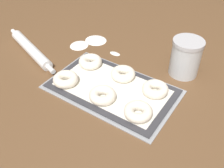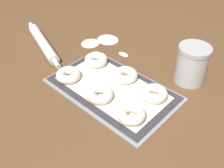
{
  "view_description": "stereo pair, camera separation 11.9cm",
  "coord_description": "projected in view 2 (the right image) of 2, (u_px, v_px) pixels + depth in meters",
  "views": [
    {
      "loc": [
        0.41,
        -0.62,
        0.66
      ],
      "look_at": [
        -0.01,
        0.01,
        0.03
      ],
      "focal_mm": 42.0,
      "sensor_mm": 36.0,
      "label": 1
    },
    {
      "loc": [
        0.5,
        -0.54,
        0.66
      ],
      "look_at": [
        -0.01,
        0.01,
        0.03
      ],
      "focal_mm": 42.0,
      "sensor_mm": 36.0,
      "label": 2
    }
  ],
  "objects": [
    {
      "name": "bagel_back_right",
      "position": [
        154.0,
        94.0,
        0.95
      ],
      "size": [
        0.1,
        0.1,
        0.04
      ],
      "color": "silver",
      "rests_on": "baking_mat"
    },
    {
      "name": "bagel_front_right",
      "position": [
        131.0,
        114.0,
        0.87
      ],
      "size": [
        0.1,
        0.1,
        0.04
      ],
      "color": "silver",
      "rests_on": "baking_mat"
    },
    {
      "name": "bagel_front_left",
      "position": [
        68.0,
        75.0,
        1.03
      ],
      "size": [
        0.1,
        0.1,
        0.04
      ],
      "color": "silver",
      "rests_on": "baking_mat"
    },
    {
      "name": "flour_canister",
      "position": [
        192.0,
        64.0,
        1.01
      ],
      "size": [
        0.12,
        0.12,
        0.15
      ],
      "color": "silver",
      "rests_on": "ground_plane"
    },
    {
      "name": "flour_patch_near",
      "position": [
        108.0,
        39.0,
        1.3
      ],
      "size": [
        0.11,
        0.1,
        0.0
      ],
      "color": "white",
      "rests_on": "ground_plane"
    },
    {
      "name": "bagel_back_left",
      "position": [
        96.0,
        60.0,
        1.11
      ],
      "size": [
        0.1,
        0.1,
        0.04
      ],
      "color": "silver",
      "rests_on": "baking_mat"
    },
    {
      "name": "bagel_back_center",
      "position": [
        125.0,
        75.0,
        1.03
      ],
      "size": [
        0.1,
        0.1,
        0.04
      ],
      "color": "silver",
      "rests_on": "baking_mat"
    },
    {
      "name": "rolling_pin",
      "position": [
        43.0,
        43.0,
        1.23
      ],
      "size": [
        0.42,
        0.16,
        0.05
      ],
      "color": "silver",
      "rests_on": "ground_plane"
    },
    {
      "name": "flour_patch_side",
      "position": [
        123.0,
        54.0,
        1.2
      ],
      "size": [
        0.05,
        0.03,
        0.0
      ],
      "color": "white",
      "rests_on": "ground_plane"
    },
    {
      "name": "ground_plane",
      "position": [
        112.0,
        93.0,
        0.99
      ],
      "size": [
        2.8,
        2.8,
        0.0
      ],
      "primitive_type": "plane",
      "color": "brown"
    },
    {
      "name": "flour_patch_far",
      "position": [
        90.0,
        43.0,
        1.27
      ],
      "size": [
        0.08,
        0.09,
        0.0
      ],
      "color": "white",
      "rests_on": "ground_plane"
    },
    {
      "name": "baking_mat",
      "position": [
        112.0,
        88.0,
        1.0
      ],
      "size": [
        0.46,
        0.27,
        0.0
      ],
      "color": "#333338",
      "rests_on": "baking_tray"
    },
    {
      "name": "baking_tray",
      "position": [
        112.0,
        89.0,
        1.01
      ],
      "size": [
        0.49,
        0.3,
        0.01
      ],
      "color": "#93969B",
      "rests_on": "ground_plane"
    },
    {
      "name": "bagel_front_center",
      "position": [
        100.0,
        94.0,
        0.95
      ],
      "size": [
        0.1,
        0.1,
        0.04
      ],
      "color": "silver",
      "rests_on": "baking_mat"
    }
  ]
}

